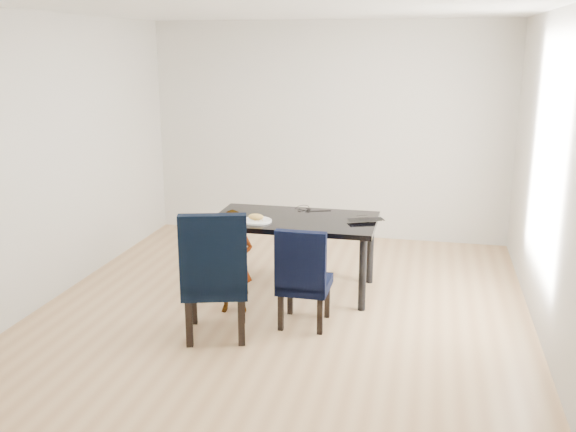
% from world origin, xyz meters
% --- Properties ---
extents(floor, '(4.50, 5.00, 0.01)m').
position_xyz_m(floor, '(0.00, 0.00, -0.01)').
color(floor, tan).
rests_on(floor, ground).
extents(ceiling, '(4.50, 5.00, 0.01)m').
position_xyz_m(ceiling, '(0.00, 0.00, 2.71)').
color(ceiling, white).
rests_on(ceiling, wall_back).
extents(wall_back, '(4.50, 0.01, 2.70)m').
position_xyz_m(wall_back, '(0.00, 2.50, 1.35)').
color(wall_back, silver).
rests_on(wall_back, ground).
extents(wall_front, '(4.50, 0.01, 2.70)m').
position_xyz_m(wall_front, '(0.00, -2.50, 1.35)').
color(wall_front, silver).
rests_on(wall_front, ground).
extents(wall_left, '(0.01, 5.00, 2.70)m').
position_xyz_m(wall_left, '(-2.25, 0.00, 1.35)').
color(wall_left, white).
rests_on(wall_left, ground).
extents(wall_right, '(0.01, 5.00, 2.70)m').
position_xyz_m(wall_right, '(2.25, 0.00, 1.35)').
color(wall_right, silver).
rests_on(wall_right, ground).
extents(dining_table, '(1.60, 0.90, 0.75)m').
position_xyz_m(dining_table, '(0.00, 0.50, 0.38)').
color(dining_table, black).
rests_on(dining_table, floor).
extents(chair_left, '(0.67, 0.69, 1.12)m').
position_xyz_m(chair_left, '(-0.43, -0.65, 0.56)').
color(chair_left, black).
rests_on(chair_left, floor).
extents(chair_right, '(0.44, 0.46, 0.91)m').
position_xyz_m(chair_right, '(0.26, -0.28, 0.45)').
color(chair_right, black).
rests_on(chair_right, floor).
extents(child, '(0.37, 0.26, 0.96)m').
position_xyz_m(child, '(-0.43, -0.15, 0.48)').
color(child, '#D06911').
rests_on(child, floor).
extents(plate, '(0.36, 0.36, 0.02)m').
position_xyz_m(plate, '(-0.33, 0.29, 0.76)').
color(plate, silver).
rests_on(plate, dining_table).
extents(sandwich, '(0.17, 0.10, 0.06)m').
position_xyz_m(sandwich, '(-0.34, 0.30, 0.80)').
color(sandwich, gold).
rests_on(sandwich, plate).
extents(laptop, '(0.40, 0.34, 0.03)m').
position_xyz_m(laptop, '(0.68, 0.56, 0.76)').
color(laptop, black).
rests_on(laptop, dining_table).
extents(cable_tangle, '(0.17, 0.17, 0.01)m').
position_xyz_m(cable_tangle, '(0.03, 0.81, 0.75)').
color(cable_tangle, black).
rests_on(cable_tangle, dining_table).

